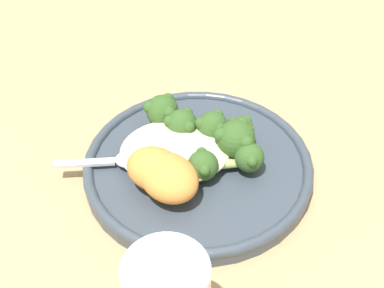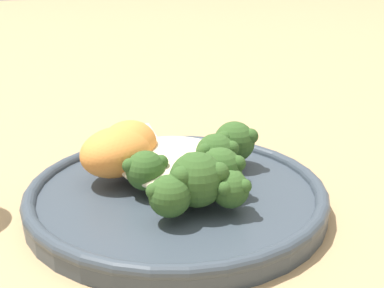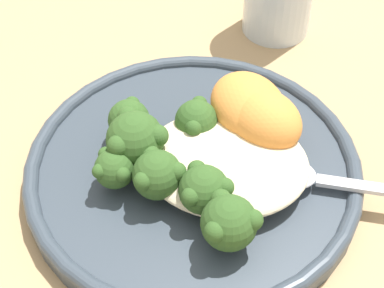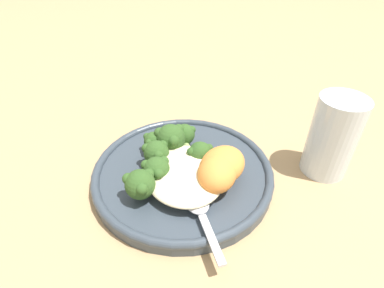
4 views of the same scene
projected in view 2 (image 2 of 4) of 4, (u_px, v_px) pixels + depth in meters
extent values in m
plane|color=tan|center=(159.00, 218.00, 0.44)|extent=(4.00, 4.00, 0.00)
cylinder|color=#38424C|center=(176.00, 199.00, 0.46)|extent=(0.25, 0.25, 0.02)
torus|color=#38424C|center=(176.00, 190.00, 0.45)|extent=(0.26, 0.26, 0.01)
ellipsoid|color=beige|center=(175.00, 161.00, 0.47)|extent=(0.12, 0.10, 0.02)
ellipsoid|color=#9EBC66|center=(153.00, 168.00, 0.47)|extent=(0.06, 0.04, 0.01)
sphere|color=#335623|center=(146.00, 170.00, 0.44)|extent=(0.03, 0.03, 0.03)
sphere|color=#335623|center=(161.00, 162.00, 0.44)|extent=(0.01, 0.01, 0.01)
sphere|color=#335623|center=(130.00, 166.00, 0.43)|extent=(0.01, 0.01, 0.01)
ellipsoid|color=#9EBC66|center=(161.00, 181.00, 0.44)|extent=(0.10, 0.02, 0.01)
sphere|color=#335623|center=(171.00, 196.00, 0.39)|extent=(0.03, 0.03, 0.03)
sphere|color=#335623|center=(187.00, 187.00, 0.40)|extent=(0.01, 0.01, 0.01)
sphere|color=#335623|center=(154.00, 191.00, 0.39)|extent=(0.01, 0.01, 0.01)
ellipsoid|color=#9EBC66|center=(170.00, 173.00, 0.45)|extent=(0.10, 0.04, 0.02)
sphere|color=#335623|center=(197.00, 180.00, 0.41)|extent=(0.04, 0.04, 0.04)
sphere|color=#335623|center=(218.00, 173.00, 0.40)|extent=(0.02, 0.02, 0.02)
sphere|color=#335623|center=(191.00, 162.00, 0.42)|extent=(0.02, 0.02, 0.02)
sphere|color=#335623|center=(181.00, 177.00, 0.39)|extent=(0.02, 0.02, 0.02)
ellipsoid|color=#9EBC66|center=(188.00, 179.00, 0.45)|extent=(0.10, 0.05, 0.01)
sphere|color=#335623|center=(230.00, 189.00, 0.41)|extent=(0.03, 0.03, 0.03)
sphere|color=#335623|center=(244.00, 186.00, 0.40)|extent=(0.01, 0.01, 0.01)
sphere|color=#335623|center=(237.00, 178.00, 0.42)|extent=(0.01, 0.01, 0.01)
sphere|color=#335623|center=(217.00, 180.00, 0.41)|extent=(0.01, 0.01, 0.01)
sphere|color=#335623|center=(224.00, 189.00, 0.40)|extent=(0.01, 0.01, 0.01)
ellipsoid|color=#9EBC66|center=(184.00, 170.00, 0.46)|extent=(0.07, 0.06, 0.02)
sphere|color=#335623|center=(220.00, 169.00, 0.44)|extent=(0.04, 0.04, 0.04)
sphere|color=#335623|center=(238.00, 164.00, 0.43)|extent=(0.01, 0.01, 0.01)
sphere|color=#335623|center=(215.00, 156.00, 0.45)|extent=(0.01, 0.01, 0.01)
sphere|color=#335623|center=(209.00, 167.00, 0.43)|extent=(0.01, 0.01, 0.01)
ellipsoid|color=#9EBC66|center=(176.00, 162.00, 0.48)|extent=(0.04, 0.07, 0.02)
sphere|color=#335623|center=(216.00, 154.00, 0.47)|extent=(0.04, 0.04, 0.04)
sphere|color=#335623|center=(231.00, 148.00, 0.46)|extent=(0.01, 0.01, 0.01)
sphere|color=#335623|center=(211.00, 142.00, 0.48)|extent=(0.01, 0.01, 0.01)
sphere|color=#335623|center=(205.00, 151.00, 0.46)|extent=(0.01, 0.01, 0.01)
ellipsoid|color=#9EBC66|center=(184.00, 160.00, 0.49)|extent=(0.02, 0.10, 0.01)
sphere|color=#335623|center=(234.00, 142.00, 0.49)|extent=(0.04, 0.04, 0.04)
sphere|color=#335623|center=(251.00, 136.00, 0.49)|extent=(0.01, 0.01, 0.01)
sphere|color=#335623|center=(229.00, 130.00, 0.51)|extent=(0.01, 0.01, 0.01)
sphere|color=#335623|center=(224.00, 139.00, 0.48)|extent=(0.01, 0.01, 0.01)
ellipsoid|color=orange|center=(128.00, 145.00, 0.48)|extent=(0.08, 0.08, 0.04)
ellipsoid|color=orange|center=(116.00, 152.00, 0.46)|extent=(0.08, 0.09, 0.04)
cube|color=silver|center=(150.00, 135.00, 0.56)|extent=(0.07, 0.01, 0.00)
ellipsoid|color=silver|center=(161.00, 150.00, 0.52)|extent=(0.04, 0.03, 0.01)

